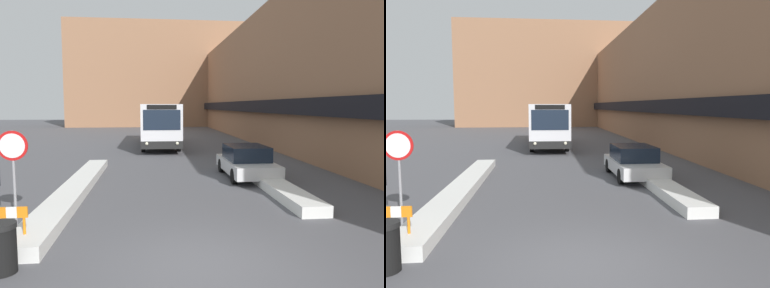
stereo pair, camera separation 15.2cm
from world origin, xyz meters
The scene contains 9 objects.
ground_plane centered at (0.00, 0.00, 0.00)m, with size 160.00×160.00×0.00m, color #515156.
building_row_right centered at (9.98, 24.00, 5.27)m, with size 5.50×60.00×10.57m.
building_backdrop_far centered at (0.00, 51.70, 7.67)m, with size 26.00×8.00×15.34m.
snow_bank_left centered at (-3.60, 6.45, 0.17)m, with size 0.90×12.02×0.33m.
snow_bank_right centered at (3.60, 7.38, 0.17)m, with size 0.90×9.54×0.34m.
city_bus centered at (-0.23, 21.84, 1.73)m, with size 2.65×11.70×3.20m.
parked_car_front centered at (3.20, 8.80, 0.69)m, with size 1.91×4.39×1.37m.
stop_sign centered at (-4.41, 2.88, 1.80)m, with size 0.76×0.08×2.47m.
construction_barricade centered at (-4.14, 1.24, 0.67)m, with size 1.10×0.06×0.94m.
Camera 2 is at (-0.80, -6.96, 3.09)m, focal length 35.00 mm.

